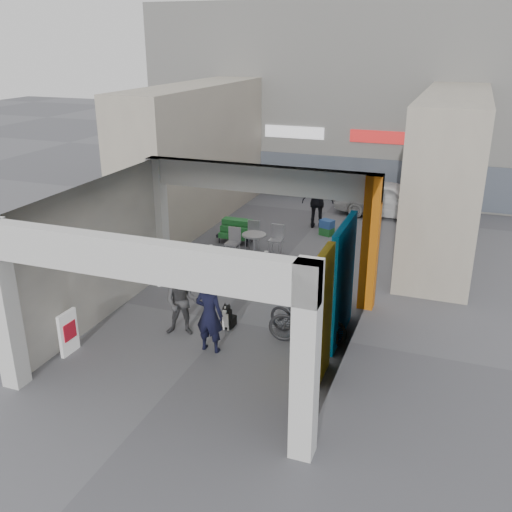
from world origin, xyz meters
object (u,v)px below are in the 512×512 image
at_px(man_crates, 318,202).
at_px(bicycle_front, 304,319).
at_px(man_back_turned, 182,302).
at_px(man_elderly, 332,271).
at_px(cafe_set, 254,244).
at_px(bicycle_rear, 307,323).
at_px(produce_stand, 236,234).
at_px(border_collie, 228,318).
at_px(man_with_dog, 209,315).
at_px(white_van, 389,199).

xyz_separation_m(man_crates, bicycle_front, (1.82, -8.22, -0.48)).
height_order(man_back_turned, man_elderly, man_elderly).
xyz_separation_m(cafe_set, bicycle_rear, (3.17, -5.00, 0.20)).
xyz_separation_m(produce_stand, man_crates, (2.18, 2.61, 0.66)).
height_order(border_collie, bicycle_rear, bicycle_rear).
relative_size(border_collie, bicycle_front, 0.36).
relative_size(man_back_turned, bicycle_rear, 0.92).
xyz_separation_m(man_with_dog, bicycle_front, (1.81, 1.23, -0.39)).
height_order(man_with_dog, man_crates, man_crates).
distance_m(produce_stand, bicycle_rear, 7.16).
bearing_deg(bicycle_front, produce_stand, 53.12).
bearing_deg(bicycle_front, man_with_dog, 141.89).
xyz_separation_m(cafe_set, bicycle_front, (3.02, -4.77, 0.15)).
relative_size(bicycle_front, white_van, 0.46).
distance_m(man_with_dog, white_van, 12.02).
bearing_deg(produce_stand, white_van, 61.48).
bearing_deg(man_crates, border_collie, 78.58).
height_order(produce_stand, man_elderly, man_elderly).
xyz_separation_m(man_elderly, white_van, (0.29, 8.34, -0.15)).
xyz_separation_m(produce_stand, bicycle_front, (3.99, -5.61, 0.18)).
bearing_deg(man_back_turned, bicycle_front, -0.61).
distance_m(man_with_dog, man_crates, 9.45).
distance_m(man_back_turned, bicycle_front, 2.86).
height_order(produce_stand, bicycle_front, bicycle_front).
bearing_deg(cafe_set, man_crates, 70.75).
bearing_deg(man_crates, man_back_turned, 72.97).
bearing_deg(produce_stand, bicycle_front, -41.51).
xyz_separation_m(man_with_dog, man_back_turned, (-0.92, 0.47, -0.06)).
xyz_separation_m(cafe_set, man_with_dog, (1.20, -6.00, 0.54)).
bearing_deg(produce_stand, man_crates, 63.20).
relative_size(cafe_set, bicycle_front, 0.86).
relative_size(produce_stand, white_van, 0.30).
height_order(border_collie, man_elderly, man_elderly).
relative_size(cafe_set, border_collie, 2.36).
xyz_separation_m(cafe_set, white_van, (3.44, 5.81, 0.35)).
height_order(cafe_set, border_collie, cafe_set).
bearing_deg(white_van, cafe_set, 153.15).
relative_size(man_elderly, man_crates, 0.86).
height_order(produce_stand, man_with_dog, man_with_dog).
bearing_deg(man_with_dog, man_back_turned, -24.91).
relative_size(man_crates, bicycle_rear, 1.08).
distance_m(man_elderly, white_van, 8.34).
xyz_separation_m(bicycle_front, bicycle_rear, (0.15, -0.23, 0.05)).
bearing_deg(man_with_dog, bicycle_front, -143.87).
relative_size(bicycle_rear, white_van, 0.44).
height_order(produce_stand, border_collie, produce_stand).
xyz_separation_m(man_crates, bicycle_rear, (1.96, -8.44, -0.43)).
relative_size(cafe_set, man_elderly, 0.95).
bearing_deg(man_elderly, produce_stand, 162.26).
height_order(bicycle_rear, white_van, white_van).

